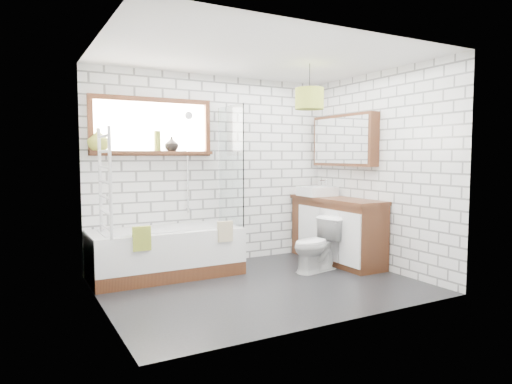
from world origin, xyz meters
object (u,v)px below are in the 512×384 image
vanity (337,230)px  pendant (309,99)px  basin (317,191)px  toilet (317,245)px  bathtub (166,252)px

vanity → pendant: 1.90m
vanity → basin: (-0.06, 0.37, 0.50)m
basin → toilet: bearing=-126.3°
bathtub → pendant: bearing=-30.1°
bathtub → pendant: (1.47, -0.85, 1.82)m
vanity → basin: 0.63m
bathtub → vanity: bearing=-9.7°
pendant → toilet: bearing=34.4°
basin → pendant: pendant is taller
basin → pendant: bearing=-131.4°
basin → toilet: (-0.49, -0.66, -0.61)m
bathtub → toilet: bearing=-21.6°
bathtub → toilet: size_ratio=2.61×
basin → toilet: basin is taller
bathtub → vanity: (2.26, -0.39, 0.15)m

